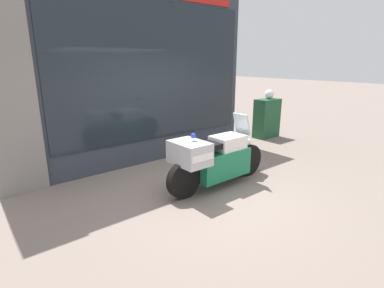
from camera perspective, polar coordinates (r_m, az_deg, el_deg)
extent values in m
plane|color=gray|center=(5.55, 1.10, -8.32)|extent=(60.00, 60.00, 0.00)
cube|color=#333842|center=(6.72, -10.24, 12.84)|extent=(5.76, 0.40, 3.90)
cube|color=gray|center=(5.94, -32.06, 10.41)|extent=(0.80, 0.55, 3.90)
cube|color=#1E262D|center=(6.72, -6.57, 13.41)|extent=(4.74, 0.02, 2.90)
cube|color=slate|center=(7.16, -7.39, -0.50)|extent=(4.52, 0.30, 0.55)
cube|color=silver|center=(7.09, -8.24, 6.41)|extent=(4.52, 0.02, 1.20)
cube|color=beige|center=(6.90, -7.82, 11.15)|extent=(4.52, 0.30, 0.02)
cube|color=black|center=(6.18, -21.49, 10.09)|extent=(0.18, 0.04, 0.06)
cube|color=#B7B2A8|center=(6.50, -14.30, 10.90)|extent=(0.18, 0.04, 0.06)
cube|color=navy|center=(6.90, -7.83, 11.48)|extent=(0.18, 0.04, 0.06)
cube|color=#195623|center=(7.38, -2.12, 11.88)|extent=(0.18, 0.04, 0.06)
cube|color=#C68E19|center=(7.92, 2.87, 12.13)|extent=(0.18, 0.04, 0.06)
cube|color=#2D8E42|center=(6.34, -19.33, 0.43)|extent=(0.19, 0.02, 0.27)
cube|color=yellow|center=(6.75, -10.98, 1.94)|extent=(0.19, 0.03, 0.27)
cube|color=red|center=(7.29, -3.73, 3.22)|extent=(0.19, 0.02, 0.27)
cube|color=orange|center=(7.94, 2.46, 4.26)|extent=(0.19, 0.03, 0.27)
cylinder|color=black|center=(6.14, 10.64, -2.98)|extent=(0.64, 0.14, 0.64)
cylinder|color=black|center=(5.06, -1.55, -6.83)|extent=(0.64, 0.14, 0.64)
cube|color=#19754C|center=(5.55, 5.48, -3.65)|extent=(1.11, 0.49, 0.50)
cube|color=white|center=(5.56, 6.83, 0.20)|extent=(0.61, 0.44, 0.28)
cube|color=black|center=(5.27, 3.63, -0.27)|extent=(0.65, 0.37, 0.10)
cube|color=#B7B7BC|center=(4.97, -0.48, -1.69)|extent=(0.49, 0.68, 0.38)
cube|color=white|center=(4.97, -0.48, -1.69)|extent=(0.44, 0.69, 0.11)
cube|color=#B2BCC6|center=(5.76, 9.45, 3.78)|extent=(0.15, 0.34, 0.41)
sphere|color=white|center=(5.99, 10.57, 0.43)|extent=(0.14, 0.14, 0.14)
sphere|color=blue|center=(4.95, 0.24, 1.58)|extent=(0.09, 0.09, 0.09)
cube|color=#1E4C2D|center=(9.27, 14.05, 4.77)|extent=(0.79, 0.42, 1.15)
sphere|color=white|center=(9.26, 14.52, 9.17)|extent=(0.27, 0.27, 0.27)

